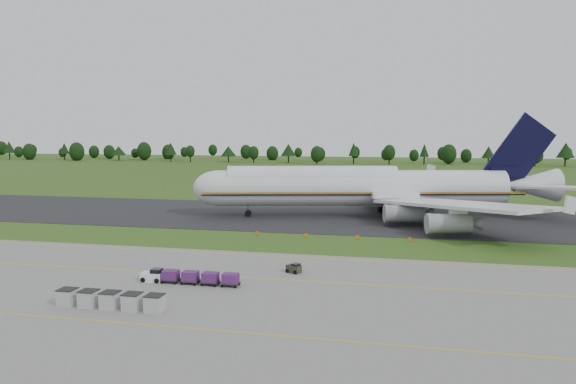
% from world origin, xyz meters
% --- Properties ---
extents(ground, '(600.00, 600.00, 0.00)m').
position_xyz_m(ground, '(0.00, 0.00, 0.00)').
color(ground, '#305018').
rests_on(ground, ground).
extents(apron, '(300.00, 52.00, 0.06)m').
position_xyz_m(apron, '(0.00, -34.00, 0.03)').
color(apron, slate).
rests_on(apron, ground).
extents(taxiway, '(300.00, 40.00, 0.08)m').
position_xyz_m(taxiway, '(0.00, 28.00, 0.04)').
color(taxiway, black).
rests_on(taxiway, ground).
extents(apron_markings, '(300.00, 30.20, 0.01)m').
position_xyz_m(apron_markings, '(0.00, -26.98, 0.06)').
color(apron_markings, '#D5BC0C').
rests_on(apron_markings, apron).
extents(tree_line, '(528.89, 22.14, 11.98)m').
position_xyz_m(tree_line, '(-7.12, 219.84, 6.30)').
color(tree_line, black).
rests_on(tree_line, ground).
extents(aircraft, '(76.84, 72.74, 21.55)m').
position_xyz_m(aircraft, '(14.77, 30.91, 6.15)').
color(aircraft, silver).
rests_on(aircraft, ground).
extents(baggage_train, '(11.94, 1.53, 1.47)m').
position_xyz_m(baggage_train, '(-1.43, -26.10, 0.84)').
color(baggage_train, white).
rests_on(baggage_train, apron).
extents(utility_cart, '(2.05, 1.70, 0.97)m').
position_xyz_m(utility_cart, '(9.50, -18.48, 0.53)').
color(utility_cart, '#2D2F21').
rests_on(utility_cart, apron).
extents(uld_row, '(11.33, 1.73, 1.71)m').
position_xyz_m(uld_row, '(-5.44, -36.39, 0.92)').
color(uld_row, '#A8A8A8').
rests_on(uld_row, apron).
extents(edge_markers, '(26.12, 0.30, 0.60)m').
position_xyz_m(edge_markers, '(10.78, 5.59, 0.27)').
color(edge_markers, orange).
rests_on(edge_markers, ground).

